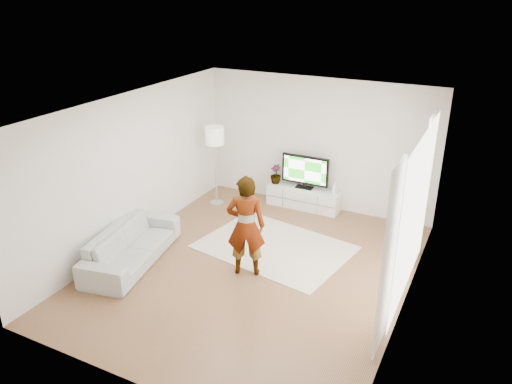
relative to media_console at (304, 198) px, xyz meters
The scene contains 17 objects.
floor 2.78m from the media_console, 86.23° to the right, with size 6.00×6.00×0.00m, color olive.
ceiling 3.78m from the media_console, 86.23° to the right, with size 6.00×6.00×0.00m, color white.
wall_left 3.80m from the media_console, 129.97° to the right, with size 0.02×6.00×2.80m, color silver.
wall_right 4.03m from the media_console, 45.87° to the right, with size 0.02×6.00×2.80m, color silver.
wall_back 1.21m from the media_console, 52.21° to the left, with size 5.00×0.02×2.80m, color silver.
wall_front 5.89m from the media_console, 88.19° to the right, with size 5.00×0.02×2.80m, color silver.
window 3.83m from the media_console, 42.80° to the right, with size 0.01×2.60×2.50m, color white.
curtain_near 4.70m from the media_console, 55.56° to the right, with size 0.04×0.70×2.60m, color white.
curtain_far 3.05m from the media_console, 24.28° to the right, with size 0.04×0.70×2.60m, color white.
media_console is the anchor object (origin of this frame).
television 0.62m from the media_console, 90.00° to the left, with size 1.04×0.20×0.73m.
game_console 0.77m from the media_console, ahead, with size 0.06×0.17×0.23m.
potted_plant 0.80m from the media_console, behind, with size 0.23×0.23×0.42m, color #3F7238.
rug 1.93m from the media_console, 84.46° to the right, with size 2.64×1.90×0.01m, color beige.
player 2.99m from the media_console, 87.64° to the right, with size 0.64×0.42×1.75m, color #334772.
sofa 3.94m from the media_console, 117.94° to the right, with size 2.19×0.86×0.64m, color #ABACA7.
floor_lamp 2.30m from the media_console, 159.78° to the right, with size 0.39×0.39×1.75m.
Camera 1 is at (3.34, -6.56, 4.58)m, focal length 35.00 mm.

